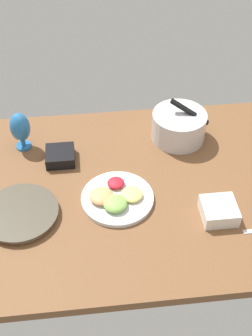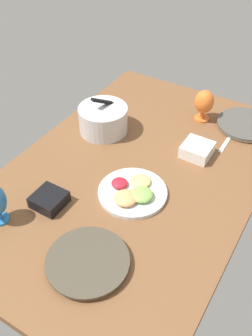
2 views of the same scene
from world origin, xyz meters
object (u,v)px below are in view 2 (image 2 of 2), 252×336
dinner_plate_left (88,262)px  mixing_bowl (103,118)px  hurricane_glass_orange (204,103)px  dinner_plate_right (245,125)px  square_bowl_black (49,199)px  square_bowl_white (197,149)px  fruit_platter (133,192)px

dinner_plate_left → mixing_bowl: size_ratio=1.17×
dinner_plate_left → hurricane_glass_orange: (103.88, 1.15, 8.65)cm
dinner_plate_right → square_bowl_black: bearing=151.5°
square_bowl_white → square_bowl_black: 71.09cm
dinner_plate_right → square_bowl_white: bearing=159.6°
dinner_plate_right → square_bowl_black: square_bowl_black is taller
dinner_plate_left → square_bowl_black: bearing=62.9°
square_bowl_white → square_bowl_black: size_ratio=1.07×
dinner_plate_left → hurricane_glass_orange: hurricane_glass_orange is taller
square_bowl_white → dinner_plate_left: bearing=173.7°
hurricane_glass_orange → square_bowl_white: size_ratio=1.28×
dinner_plate_left → square_bowl_white: bearing=-6.3°
fruit_platter → square_bowl_black: size_ratio=2.35×
mixing_bowl → fruit_platter: bearing=-131.6°
dinner_plate_left → dinner_plate_right: 110.65cm
dinner_plate_left → fruit_platter: (37.15, 3.86, 0.33)cm
mixing_bowl → fruit_platter: size_ratio=0.87×
dinner_plate_left → square_bowl_white: 75.71cm
mixing_bowl → square_bowl_white: size_ratio=1.91×
mixing_bowl → square_bowl_black: size_ratio=2.04×
dinner_plate_right → hurricane_glass_orange: hurricane_glass_orange is taller
dinner_plate_right → square_bowl_white: square_bowl_white is taller
dinner_plate_left → hurricane_glass_orange: size_ratio=1.74×
dinner_plate_left → square_bowl_black: (15.31, 29.98, 1.36)cm
mixing_bowl → dinner_plate_right: bearing=-56.7°
fruit_platter → hurricane_glass_orange: (66.73, -2.72, 8.33)cm
fruit_platter → mixing_bowl: bearing=48.4°
dinner_plate_left → fruit_platter: bearing=5.9°
dinner_plate_left → fruit_platter: size_ratio=1.02×
hurricane_glass_orange → square_bowl_white: hurricane_glass_orange is taller
square_bowl_white → mixing_bowl: bearing=97.4°
mixing_bowl → hurricane_glass_orange: 52.10cm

